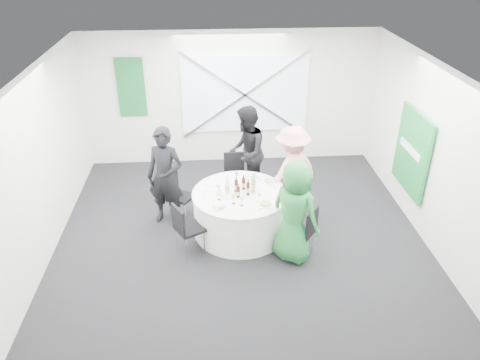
{
  "coord_description": "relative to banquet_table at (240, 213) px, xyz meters",
  "views": [
    {
      "loc": [
        -0.47,
        -6.31,
        4.58
      ],
      "look_at": [
        0.0,
        0.2,
        1.0
      ],
      "focal_mm": 35.0,
      "sensor_mm": 36.0,
      "label": 1
    }
  ],
  "objects": [
    {
      "name": "beer_bottle_c",
      "position": [
        0.12,
        -0.06,
        0.49
      ],
      "size": [
        0.06,
        0.06,
        0.28
      ],
      "color": "#3D190B",
      "rests_on": "banquet_table"
    },
    {
      "name": "wall_right",
      "position": [
        3.0,
        -0.2,
        1.02
      ],
      "size": [
        0.0,
        6.0,
        6.0
      ],
      "primitive_type": "plane",
      "rotation": [
        1.57,
        0.0,
        -1.57
      ],
      "color": "silver",
      "rests_on": "floor"
    },
    {
      "name": "plate_back_right",
      "position": [
        0.52,
        0.32,
        0.4
      ],
      "size": [
        0.25,
        0.25,
        0.04
      ],
      "color": "white",
      "rests_on": "banquet_table"
    },
    {
      "name": "plate_front_right",
      "position": [
        0.36,
        -0.4,
        0.4
      ],
      "size": [
        0.25,
        0.25,
        0.04
      ],
      "color": "white",
      "rests_on": "banquet_table"
    },
    {
      "name": "banquet_table",
      "position": [
        0.0,
        0.0,
        0.0
      ],
      "size": [
        1.56,
        1.56,
        0.76
      ],
      "color": "white",
      "rests_on": "floor"
    },
    {
      "name": "green_banner",
      "position": [
        -2.0,
        2.75,
        1.32
      ],
      "size": [
        0.55,
        0.04,
        1.2
      ],
      "primitive_type": "cube",
      "color": "#115926",
      "rests_on": "wall_back"
    },
    {
      "name": "green_water_bottle",
      "position": [
        0.22,
        0.02,
        0.5
      ],
      "size": [
        0.08,
        0.08,
        0.3
      ],
      "color": "#41AA5A",
      "rests_on": "banquet_table"
    },
    {
      "name": "window_brace_b",
      "position": [
        0.3,
        2.72,
        1.12
      ],
      "size": [
        2.63,
        0.05,
        1.84
      ],
      "primitive_type": "cube",
      "rotation": [
        0.0,
        -0.97,
        0.0
      ],
      "color": "silver",
      "rests_on": "window_panel"
    },
    {
      "name": "ceiling",
      "position": [
        0.0,
        -0.2,
        2.42
      ],
      "size": [
        6.0,
        6.0,
        0.0
      ],
      "primitive_type": "plane",
      "rotation": [
        3.14,
        0.0,
        0.0
      ],
      "color": "silver",
      "rests_on": "wall_back"
    },
    {
      "name": "wine_glass_c",
      "position": [
        -0.34,
        -0.18,
        0.5
      ],
      "size": [
        0.07,
        0.07,
        0.17
      ],
      "color": "white",
      "rests_on": "banquet_table"
    },
    {
      "name": "knife_d",
      "position": [
        -0.57,
        0.09,
        0.38
      ],
      "size": [
        0.08,
        0.14,
        0.01
      ],
      "primitive_type": "cube",
      "rotation": [
        0.0,
        0.0,
        2.69
      ],
      "color": "silver",
      "rests_on": "banquet_table"
    },
    {
      "name": "wall_back",
      "position": [
        0.0,
        2.8,
        1.02
      ],
      "size": [
        6.0,
        0.0,
        6.0
      ],
      "primitive_type": "plane",
      "rotation": [
        1.57,
        0.0,
        0.0
      ],
      "color": "silver",
      "rests_on": "floor"
    },
    {
      "name": "plate_front_left",
      "position": [
        -0.46,
        -0.39,
        0.39
      ],
      "size": [
        0.24,
        0.24,
        0.01
      ],
      "color": "white",
      "rests_on": "banquet_table"
    },
    {
      "name": "wall_front",
      "position": [
        0.0,
        -3.2,
        1.02
      ],
      "size": [
        6.0,
        0.0,
        6.0
      ],
      "primitive_type": "plane",
      "rotation": [
        -1.57,
        0.0,
        0.0
      ],
      "color": "silver",
      "rests_on": "floor"
    },
    {
      "name": "person_woman_pink",
      "position": [
        0.93,
        0.55,
        0.45
      ],
      "size": [
        1.17,
        0.97,
        1.65
      ],
      "primitive_type": "imported",
      "rotation": [
        0.0,
        0.0,
        -2.61
      ],
      "color": "pink",
      "rests_on": "floor"
    },
    {
      "name": "fork_d",
      "position": [
        -0.4,
        0.42,
        0.38
      ],
      "size": [
        0.09,
        0.14,
        0.01
      ],
      "primitive_type": "cube",
      "rotation": [
        0.0,
        0.0,
        2.63
      ],
      "color": "silver",
      "rests_on": "banquet_table"
    },
    {
      "name": "wine_glass_d",
      "position": [
        -0.12,
        -0.32,
        0.5
      ],
      "size": [
        0.07,
        0.07,
        0.17
      ],
      "color": "white",
      "rests_on": "banquet_table"
    },
    {
      "name": "chair_back_left",
      "position": [
        -1.05,
        0.59,
        0.1
      ],
      "size": [
        0.51,
        0.51,
        0.82
      ],
      "rotation": [
        0.0,
        0.0,
        1.06
      ],
      "color": "black",
      "rests_on": "floor"
    },
    {
      "name": "wine_glass_f",
      "position": [
        -0.35,
        -0.03,
        0.5
      ],
      "size": [
        0.07,
        0.07,
        0.17
      ],
      "color": "white",
      "rests_on": "banquet_table"
    },
    {
      "name": "person_woman_green",
      "position": [
        0.76,
        -0.73,
        0.44
      ],
      "size": [
        0.94,
        0.93,
        1.64
      ],
      "primitive_type": "imported",
      "rotation": [
        0.0,
        0.0,
        2.38
      ],
      "color": "#217A35",
      "rests_on": "floor"
    },
    {
      "name": "beer_bottle_b",
      "position": [
        0.07,
        0.12,
        0.48
      ],
      "size": [
        0.06,
        0.06,
        0.26
      ],
      "color": "#3D190B",
      "rests_on": "banquet_table"
    },
    {
      "name": "fork_a",
      "position": [
        -0.54,
        -0.2,
        0.38
      ],
      "size": [
        0.1,
        0.13,
        0.01
      ],
      "primitive_type": "cube",
      "rotation": [
        0.0,
        0.0,
        -2.48
      ],
      "color": "silver",
      "rests_on": "banquet_table"
    },
    {
      "name": "knife_c",
      "position": [
        -0.16,
        0.55,
        0.38
      ],
      "size": [
        0.15,
        0.02,
        0.01
      ],
      "primitive_type": "cube",
      "rotation": [
        0.0,
        0.0,
        1.55
      ],
      "color": "silver",
      "rests_on": "banquet_table"
    },
    {
      "name": "person_man_back_left",
      "position": [
        -1.22,
        0.43,
        0.49
      ],
      "size": [
        0.74,
        0.61,
        1.75
      ],
      "primitive_type": "imported",
      "rotation": [
        0.0,
        0.0,
        -0.34
      ],
      "color": "black",
      "rests_on": "floor"
    },
    {
      "name": "knife_b",
      "position": [
        0.54,
        -0.19,
        0.38
      ],
      "size": [
        0.1,
        0.13,
        0.01
      ],
      "primitive_type": "cube",
      "rotation": [
        0.0,
        0.0,
        -0.63
      ],
      "color": "silver",
      "rests_on": "banquet_table"
    },
    {
      "name": "wine_glass_g",
      "position": [
        0.26,
        0.31,
        0.5
      ],
      "size": [
        0.07,
        0.07,
        0.17
      ],
      "color": "white",
      "rests_on": "banquet_table"
    },
    {
      "name": "wall_left",
      "position": [
        -3.0,
        -0.2,
        1.02
      ],
      "size": [
        0.0,
        6.0,
        6.0
      ],
      "primitive_type": "plane",
      "rotation": [
        1.57,
        0.0,
        1.57
      ],
      "color": "silver",
      "rests_on": "floor"
    },
    {
      "name": "fork_e",
      "position": [
        0.55,
        0.16,
        0.38
      ],
      "size": [
        0.1,
        0.13,
        0.01
      ],
      "primitive_type": "cube",
      "rotation": [
        0.0,
        0.0,
        0.58
      ],
      "color": "silver",
      "rests_on": "banquet_table"
    },
    {
      "name": "floor",
      "position": [
        0.0,
        -0.2,
        -0.38
      ],
      "size": [
        6.0,
        6.0,
        0.0
      ],
      "primitive_type": "plane",
      "color": "black",
      "rests_on": "ground"
    },
    {
      "name": "plate_back",
      "position": [
        -0.02,
        0.49,
        0.39
      ],
      "size": [
        0.25,
        0.25,
        0.01
      ],
      "color": "white",
      "rests_on": "banquet_table"
    },
    {
      "name": "napkin",
      "position": [
        -0.35,
        -0.42,
        0.42
      ],
      "size": [
        0.21,
        0.19,
        0.05
      ],
      "primitive_type": "cube",
      "rotation": [
        0.0,
        0.0,
        0.56
      ],
      "color": "white",
      "rests_on": "plate_front_left"
    },
    {
      "name": "window_brace_a",
      "position": [
        0.3,
        2.72,
        1.12
      ],
      "size": [
        2.63,
        0.05,
        1.84
      ],
      "primitive_type": "cube",
      "rotation": [
        0.0,
        0.97,
        0.0
      ],
      "color": "silver",
      "rests_on": "window_panel"
    },
    {
      "name": "green_sign",
      "position": [
        2.94,
        0.4,
        0.82
      ],
      "size": [
        0.05,
        1.2,
        1.4
      ],
      "primitive_type": "cube",
      "color": "#178032",
      "rests_on": "wall_right"
    },
    {
      "name": "fork_b",
      "position": [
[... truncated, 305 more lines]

